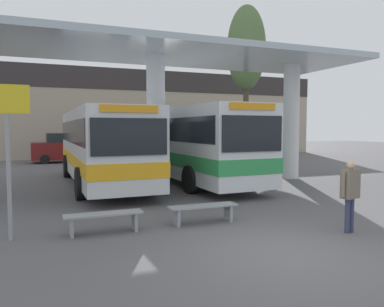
{
  "coord_description": "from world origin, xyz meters",
  "views": [
    {
      "loc": [
        -4.24,
        -5.86,
        2.38
      ],
      "look_at": [
        0.0,
        4.93,
        1.6
      ],
      "focal_mm": 35.0,
      "sensor_mm": 36.0,
      "label": 1
    }
  ],
  "objects_px": {
    "transit_bus_center_bay": "(183,141)",
    "poplar_tree_behind_left": "(246,49)",
    "transit_bus_left_bay": "(101,143)",
    "parked_car_street": "(65,148)",
    "info_sign_platform": "(7,131)",
    "waiting_bench_near_pillar": "(203,210)",
    "pedestrian_waiting": "(350,189)",
    "waiting_bench_mid_platform": "(104,218)"
  },
  "relations": [
    {
      "from": "transit_bus_left_bay",
      "to": "poplar_tree_behind_left",
      "type": "xyz_separation_m",
      "value": [
        10.76,
        6.66,
        6.04
      ]
    },
    {
      "from": "pedestrian_waiting",
      "to": "poplar_tree_behind_left",
      "type": "xyz_separation_m",
      "value": [
        6.56,
        16.32,
        6.78
      ]
    },
    {
      "from": "transit_bus_center_bay",
      "to": "parked_car_street",
      "type": "distance_m",
      "value": 12.28
    },
    {
      "from": "waiting_bench_near_pillar",
      "to": "pedestrian_waiting",
      "type": "bearing_deg",
      "value": -35.84
    },
    {
      "from": "waiting_bench_mid_platform",
      "to": "pedestrian_waiting",
      "type": "distance_m",
      "value": 5.63
    },
    {
      "from": "waiting_bench_near_pillar",
      "to": "pedestrian_waiting",
      "type": "distance_m",
      "value": 3.48
    },
    {
      "from": "waiting_bench_mid_platform",
      "to": "info_sign_platform",
      "type": "distance_m",
      "value": 2.77
    },
    {
      "from": "transit_bus_center_bay",
      "to": "pedestrian_waiting",
      "type": "height_order",
      "value": "transit_bus_center_bay"
    },
    {
      "from": "transit_bus_center_bay",
      "to": "waiting_bench_near_pillar",
      "type": "relative_size",
      "value": 6.79
    },
    {
      "from": "transit_bus_center_bay",
      "to": "pedestrian_waiting",
      "type": "relative_size",
      "value": 7.3
    },
    {
      "from": "waiting_bench_near_pillar",
      "to": "pedestrian_waiting",
      "type": "height_order",
      "value": "pedestrian_waiting"
    },
    {
      "from": "transit_bus_left_bay",
      "to": "waiting_bench_mid_platform",
      "type": "distance_m",
      "value": 7.84
    },
    {
      "from": "transit_bus_left_bay",
      "to": "transit_bus_center_bay",
      "type": "bearing_deg",
      "value": -178.23
    },
    {
      "from": "transit_bus_center_bay",
      "to": "waiting_bench_near_pillar",
      "type": "bearing_deg",
      "value": 71.39
    },
    {
      "from": "waiting_bench_near_pillar",
      "to": "waiting_bench_mid_platform",
      "type": "relative_size",
      "value": 1.0
    },
    {
      "from": "waiting_bench_near_pillar",
      "to": "pedestrian_waiting",
      "type": "xyz_separation_m",
      "value": [
        2.77,
        -2.0,
        0.66
      ]
    },
    {
      "from": "transit_bus_left_bay",
      "to": "poplar_tree_behind_left",
      "type": "height_order",
      "value": "poplar_tree_behind_left"
    },
    {
      "from": "waiting_bench_near_pillar",
      "to": "poplar_tree_behind_left",
      "type": "height_order",
      "value": "poplar_tree_behind_left"
    },
    {
      "from": "waiting_bench_near_pillar",
      "to": "parked_car_street",
      "type": "xyz_separation_m",
      "value": [
        -2.36,
        19.15,
        0.64
      ]
    },
    {
      "from": "transit_bus_left_bay",
      "to": "transit_bus_center_bay",
      "type": "height_order",
      "value": "transit_bus_center_bay"
    },
    {
      "from": "transit_bus_center_bay",
      "to": "waiting_bench_near_pillar",
      "type": "distance_m",
      "value": 8.29
    },
    {
      "from": "transit_bus_center_bay",
      "to": "waiting_bench_near_pillar",
      "type": "height_order",
      "value": "transit_bus_center_bay"
    },
    {
      "from": "pedestrian_waiting",
      "to": "poplar_tree_behind_left",
      "type": "height_order",
      "value": "poplar_tree_behind_left"
    },
    {
      "from": "waiting_bench_near_pillar",
      "to": "info_sign_platform",
      "type": "xyz_separation_m",
      "value": [
        -4.38,
        0.16,
        1.99
      ]
    },
    {
      "from": "transit_bus_left_bay",
      "to": "transit_bus_center_bay",
      "type": "xyz_separation_m",
      "value": [
        3.75,
        0.17,
        0.06
      ]
    },
    {
      "from": "waiting_bench_mid_platform",
      "to": "transit_bus_center_bay",
      "type": "bearing_deg",
      "value": 58.61
    },
    {
      "from": "transit_bus_center_bay",
      "to": "poplar_tree_behind_left",
      "type": "relative_size",
      "value": 1.11
    },
    {
      "from": "transit_bus_left_bay",
      "to": "parked_car_street",
      "type": "bearing_deg",
      "value": -86.24
    },
    {
      "from": "waiting_bench_near_pillar",
      "to": "info_sign_platform",
      "type": "relative_size",
      "value": 0.54
    },
    {
      "from": "transit_bus_left_bay",
      "to": "waiting_bench_near_pillar",
      "type": "xyz_separation_m",
      "value": [
        1.43,
        -7.65,
        -1.4
      ]
    },
    {
      "from": "info_sign_platform",
      "to": "poplar_tree_behind_left",
      "type": "distance_m",
      "value": 20.45
    },
    {
      "from": "transit_bus_center_bay",
      "to": "waiting_bench_near_pillar",
      "type": "xyz_separation_m",
      "value": [
        -2.32,
        -7.82,
        -1.46
      ]
    },
    {
      "from": "transit_bus_left_bay",
      "to": "pedestrian_waiting",
      "type": "relative_size",
      "value": 6.6
    },
    {
      "from": "transit_bus_center_bay",
      "to": "pedestrian_waiting",
      "type": "distance_m",
      "value": 9.87
    },
    {
      "from": "transit_bus_left_bay",
      "to": "parked_car_street",
      "type": "height_order",
      "value": "transit_bus_left_bay"
    },
    {
      "from": "waiting_bench_near_pillar",
      "to": "poplar_tree_behind_left",
      "type": "distance_m",
      "value": 18.64
    },
    {
      "from": "transit_bus_center_bay",
      "to": "parked_car_street",
      "type": "xyz_separation_m",
      "value": [
        -4.68,
        11.32,
        -0.81
      ]
    },
    {
      "from": "info_sign_platform",
      "to": "poplar_tree_behind_left",
      "type": "bearing_deg",
      "value": 45.9
    },
    {
      "from": "transit_bus_left_bay",
      "to": "waiting_bench_mid_platform",
      "type": "bearing_deg",
      "value": 81.53
    },
    {
      "from": "waiting_bench_mid_platform",
      "to": "parked_car_street",
      "type": "xyz_separation_m",
      "value": [
        0.09,
        19.15,
        0.64
      ]
    },
    {
      "from": "waiting_bench_mid_platform",
      "to": "waiting_bench_near_pillar",
      "type": "bearing_deg",
      "value": 0.0
    },
    {
      "from": "waiting_bench_near_pillar",
      "to": "waiting_bench_mid_platform",
      "type": "distance_m",
      "value": 2.45
    }
  ]
}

